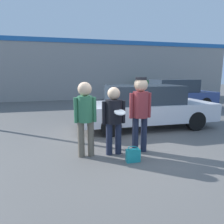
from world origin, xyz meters
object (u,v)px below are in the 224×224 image
at_px(person_right, 140,107).
at_px(parked_car_near, 145,106).
at_px(person_left, 85,113).
at_px(person_middle_with_frisbee, 114,115).
at_px(parked_car_far, 174,94).
at_px(shrub, 144,90).
at_px(handbag, 133,155).

xyz_separation_m(person_right, parked_car_near, (1.04, 2.17, -0.36)).
relative_size(person_left, person_middle_with_frisbee, 1.08).
bearing_deg(person_right, parked_car_near, 64.35).
relative_size(person_middle_with_frisbee, parked_car_far, 0.37).
bearing_deg(shrub, parked_car_near, -112.21).
relative_size(parked_car_far, shrub, 2.84).
relative_size(person_right, parked_car_near, 0.38).
bearing_deg(person_middle_with_frisbee, parked_car_near, 52.22).
bearing_deg(person_left, person_middle_with_frisbee, -3.11).
xyz_separation_m(person_right, parked_car_far, (4.12, 5.40, -0.31)).
xyz_separation_m(person_left, person_middle_with_frisbee, (0.65, -0.04, -0.07)).
bearing_deg(person_middle_with_frisbee, person_left, 176.89).
bearing_deg(parked_car_far, shrub, 90.90).
xyz_separation_m(person_middle_with_frisbee, shrub, (4.70, 9.56, -0.19)).
xyz_separation_m(person_left, parked_car_far, (5.41, 5.38, -0.22)).
bearing_deg(person_right, handbag, -123.65).
relative_size(person_right, shrub, 1.19).
height_order(parked_car_near, handbag, parked_car_near).
relative_size(parked_car_far, handbag, 13.45).
xyz_separation_m(parked_car_near, parked_car_far, (3.08, 3.23, 0.05)).
bearing_deg(parked_car_far, person_right, -127.33).
distance_m(person_left, shrub, 10.92).
distance_m(parked_car_near, shrub, 7.97).
bearing_deg(person_middle_with_frisbee, handbag, -59.68).
bearing_deg(shrub, person_left, -119.32).
distance_m(person_middle_with_frisbee, parked_car_far, 7.21).
bearing_deg(handbag, parked_car_near, 62.70).
distance_m(person_middle_with_frisbee, shrub, 10.65).
bearing_deg(person_left, handbag, -30.05).
bearing_deg(person_left, person_right, -1.23).
relative_size(person_middle_with_frisbee, parked_car_near, 0.33).
bearing_deg(parked_car_far, person_middle_with_frisbee, -131.38).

